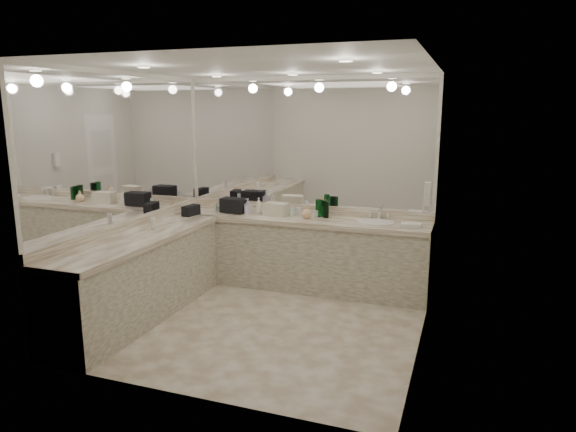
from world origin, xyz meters
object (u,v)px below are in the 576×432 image
at_px(wall_phone, 428,194).
at_px(soap_bottle_b, 248,206).
at_px(soap_bottle_c, 307,212).
at_px(cream_cosmetic_case, 276,209).
at_px(hand_towel, 411,225).
at_px(sink, 376,223).
at_px(soap_bottle_a, 259,205).
at_px(black_toiletry_bag, 234,206).

height_order(wall_phone, soap_bottle_b, wall_phone).
height_order(soap_bottle_b, soap_bottle_c, soap_bottle_b).
height_order(wall_phone, cream_cosmetic_case, wall_phone).
height_order(hand_towel, soap_bottle_c, soap_bottle_c).
distance_m(sink, soap_bottle_b, 1.63).
bearing_deg(soap_bottle_b, sink, 0.71).
distance_m(cream_cosmetic_case, soap_bottle_b, 0.38).
distance_m(soap_bottle_a, soap_bottle_b, 0.14).
bearing_deg(cream_cosmetic_case, black_toiletry_bag, -171.68).
distance_m(sink, soap_bottle_a, 1.51).
distance_m(sink, soap_bottle_c, 0.84).
xyz_separation_m(black_toiletry_bag, soap_bottle_c, (0.98, -0.00, -0.01)).
bearing_deg(black_toiletry_bag, hand_towel, -1.33).
relative_size(sink, soap_bottle_b, 2.27).
bearing_deg(hand_towel, soap_bottle_c, 177.83).
distance_m(soap_bottle_a, soap_bottle_c, 0.68).
height_order(black_toiletry_bag, soap_bottle_b, soap_bottle_b).
xyz_separation_m(wall_phone, soap_bottle_b, (-2.23, 0.48, -0.35)).
bearing_deg(soap_bottle_b, soap_bottle_c, -1.90).
xyz_separation_m(black_toiletry_bag, soap_bottle_b, (0.19, 0.02, 0.01)).
bearing_deg(wall_phone, soap_bottle_b, 167.87).
bearing_deg(cream_cosmetic_case, sink, 7.30).
xyz_separation_m(hand_towel, soap_bottle_b, (-2.04, 0.07, 0.08)).
xyz_separation_m(black_toiletry_bag, cream_cosmetic_case, (0.57, 0.02, -0.00)).
bearing_deg(black_toiletry_bag, sink, 1.32).
bearing_deg(sink, hand_towel, -12.75).
height_order(sink, cream_cosmetic_case, cream_cosmetic_case).
bearing_deg(soap_bottle_a, black_toiletry_bag, -163.63).
distance_m(sink, hand_towel, 0.43).
bearing_deg(soap_bottle_a, hand_towel, -4.25).
relative_size(sink, soap_bottle_c, 2.79).
bearing_deg(cream_cosmetic_case, hand_towel, 3.81).
bearing_deg(hand_towel, black_toiletry_bag, 178.67).
height_order(sink, wall_phone, wall_phone).
xyz_separation_m(sink, black_toiletry_bag, (-1.82, -0.04, 0.09)).
bearing_deg(hand_towel, wall_phone, -64.83).
bearing_deg(soap_bottle_c, soap_bottle_a, 171.89).
bearing_deg(cream_cosmetic_case, soap_bottle_c, 2.85).
bearing_deg(soap_bottle_b, black_toiletry_bag, -173.35).
bearing_deg(wall_phone, sink, 140.43).
bearing_deg(cream_cosmetic_case, soap_bottle_b, -173.95).
bearing_deg(sink, soap_bottle_a, 178.13).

